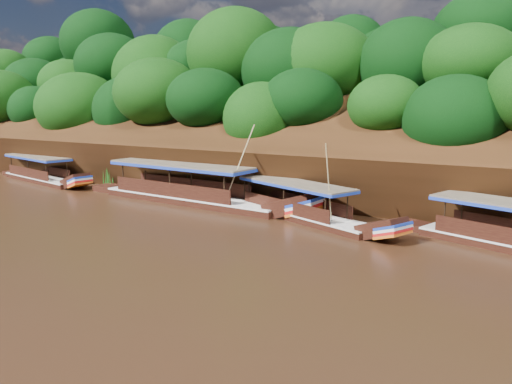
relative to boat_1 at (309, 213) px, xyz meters
The scene contains 6 objects.
ground 7.00m from the boat_1, 80.72° to the right, with size 160.00×160.00×0.00m, color black.
riverbank 15.93m from the boat_1, 85.97° to the left, with size 120.00×30.06×19.40m.
boat_1 is the anchor object (origin of this frame).
boat_2 8.67m from the boat_1, behind, with size 17.53×3.44×6.12m.
boat_3 26.44m from the boat_1, behind, with size 12.82×4.20×2.69m.
reeds 3.62m from the boat_1, 130.34° to the left, with size 49.41×2.55×2.17m.
Camera 1 is at (11.25, -19.50, 6.95)m, focal length 35.00 mm.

